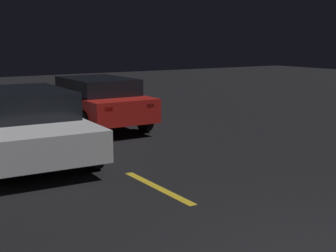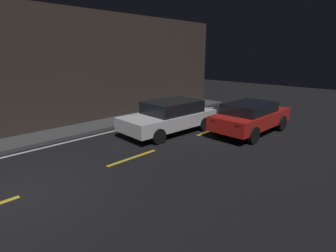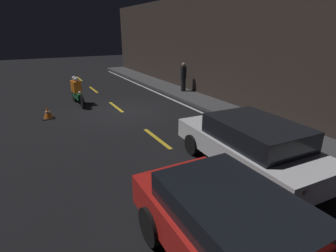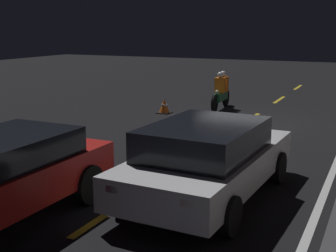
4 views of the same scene
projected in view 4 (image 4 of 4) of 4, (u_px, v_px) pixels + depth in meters
name	position (u px, v px, depth m)	size (l,w,h in m)	color
ground_plane	(243.00, 124.00, 14.80)	(56.00, 56.00, 0.00)	black
lane_dash_a	(298.00, 87.00, 23.67)	(2.00, 0.14, 0.01)	gold
lane_dash_b	(279.00, 100.00, 19.68)	(2.00, 0.14, 0.01)	gold
lane_dash_c	(251.00, 118.00, 15.69)	(2.00, 0.14, 0.01)	gold
lane_dash_d	(203.00, 150.00, 11.70)	(2.00, 0.14, 0.01)	gold
lane_dash_e	(107.00, 214.00, 7.71)	(2.00, 0.14, 0.01)	gold
sedan_white	(208.00, 158.00, 8.32)	(4.49, 2.16, 1.39)	silver
motorcycle	(221.00, 91.00, 17.39)	(2.21, 0.40, 1.40)	black
traffic_cone_near	(164.00, 106.00, 16.63)	(0.48, 0.48, 0.51)	black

